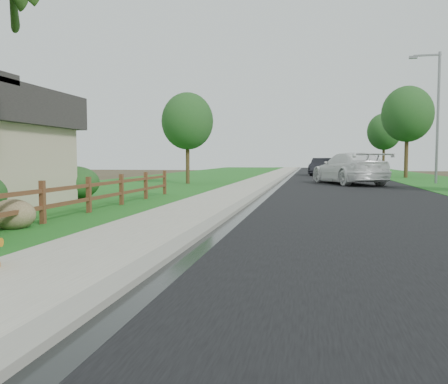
% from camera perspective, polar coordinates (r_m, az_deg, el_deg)
% --- Properties ---
extents(ground, '(120.00, 120.00, 0.00)m').
position_cam_1_polar(ground, '(6.06, -17.41, -11.73)').
color(ground, '#3A331F').
extents(road, '(8.00, 90.00, 0.02)m').
position_cam_1_polar(road, '(40.22, 13.15, 1.64)').
color(road, black).
rests_on(road, ground).
extents(curb, '(0.40, 90.00, 0.12)m').
position_cam_1_polar(curb, '(40.24, 7.16, 1.79)').
color(curb, gray).
rests_on(curb, ground).
extents(wet_gutter, '(0.50, 90.00, 0.00)m').
position_cam_1_polar(wet_gutter, '(40.22, 7.66, 1.73)').
color(wet_gutter, black).
rests_on(wet_gutter, road).
extents(sidewalk, '(2.20, 90.00, 0.10)m').
position_cam_1_polar(sidewalk, '(40.34, 5.32, 1.79)').
color(sidewalk, gray).
rests_on(sidewalk, ground).
extents(grass_strip, '(1.60, 90.00, 0.06)m').
position_cam_1_polar(grass_strip, '(40.56, 2.64, 1.79)').
color(grass_strip, '#1B611D').
rests_on(grass_strip, ground).
extents(lawn_near, '(9.00, 90.00, 0.04)m').
position_cam_1_polar(lawn_near, '(41.59, -4.48, 1.82)').
color(lawn_near, '#1B611D').
rests_on(lawn_near, ground).
extents(verge_far, '(6.00, 90.00, 0.04)m').
position_cam_1_polar(verge_far, '(41.11, 22.80, 1.49)').
color(verge_far, '#1B611D').
rests_on(verge_far, ground).
extents(ranch_fence, '(0.12, 16.92, 1.10)m').
position_cam_1_polar(ranch_fence, '(13.22, -18.28, -0.54)').
color(ranch_fence, '#4C3219').
rests_on(ranch_fence, ground).
extents(white_suv, '(4.96, 7.32, 1.97)m').
position_cam_1_polar(white_suv, '(30.75, 14.82, 2.76)').
color(white_suv, white).
rests_on(white_suv, road).
extents(dark_car_mid, '(2.33, 5.22, 1.74)m').
position_cam_1_polar(dark_car_mid, '(42.77, 13.79, 2.95)').
color(dark_car_mid, black).
rests_on(dark_car_mid, road).
extents(dark_car_far, '(2.59, 5.27, 1.66)m').
position_cam_1_polar(dark_car_far, '(46.08, 11.69, 3.00)').
color(dark_car_far, black).
rests_on(dark_car_far, road).
extents(streetlight, '(1.92, 0.25, 8.33)m').
position_cam_1_polar(streetlight, '(33.29, 24.09, 9.03)').
color(streetlight, slate).
rests_on(streetlight, ground).
extents(boulder, '(1.20, 0.99, 0.71)m').
position_cam_1_polar(boulder, '(11.76, -24.06, -2.51)').
color(boulder, brown).
rests_on(boulder, ground).
extents(shrub_d, '(2.40, 2.40, 1.33)m').
position_cam_1_polar(shrub_d, '(19.70, -17.52, 1.06)').
color(shrub_d, '#18451D').
rests_on(shrub_d, ground).
extents(tree_near_left, '(3.25, 3.25, 5.76)m').
position_cam_1_polar(tree_near_left, '(30.16, -4.42, 8.48)').
color(tree_near_left, '#362816').
rests_on(tree_near_left, ground).
extents(tree_mid_right, '(4.19, 4.19, 7.59)m').
position_cam_1_polar(tree_mid_right, '(42.33, 21.19, 8.72)').
color(tree_mid_right, '#362816').
rests_on(tree_mid_right, ground).
extents(tree_far_right, '(3.33, 3.33, 6.15)m').
position_cam_1_polar(tree_far_right, '(50.29, 18.71, 6.88)').
color(tree_far_right, '#362816').
rests_on(tree_far_right, ground).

